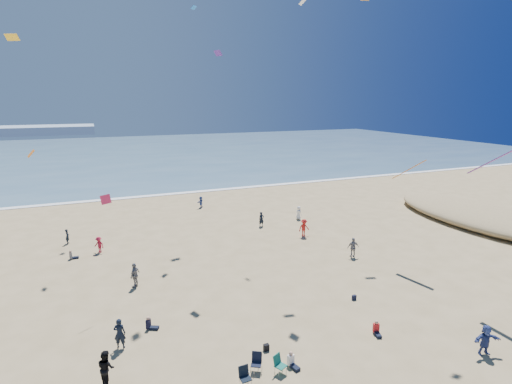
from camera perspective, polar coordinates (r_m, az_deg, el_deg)
name	(u,v)px	position (r m, az deg, el deg)	size (l,w,h in m)	color
ocean	(120,154)	(108.94, -18.84, 5.20)	(220.00, 100.00, 0.06)	#476B84
surf_line	(146,196)	(59.83, -15.47, -0.59)	(220.00, 1.20, 0.08)	white
standing_flyers	(240,259)	(33.39, -2.37, -9.58)	(25.23, 36.85, 1.89)	red
seated_group	(236,333)	(24.73, -2.93, -19.47)	(18.20, 31.68, 0.84)	white
chair_cluster	(261,368)	(21.98, 0.72, -23.90)	(2.72, 1.53, 1.00)	black
white_tote	(245,375)	(22.06, -1.52, -24.72)	(0.35, 0.20, 0.40)	white
black_backpack	(266,347)	(23.95, 1.48, -21.31)	(0.30, 0.22, 0.38)	black
navy_bag	(354,297)	(29.74, 13.84, -14.42)	(0.28, 0.18, 0.34)	black
kites_aloft	(332,83)	(30.12, 10.77, 15.00)	(41.78, 41.35, 24.96)	#E72C50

